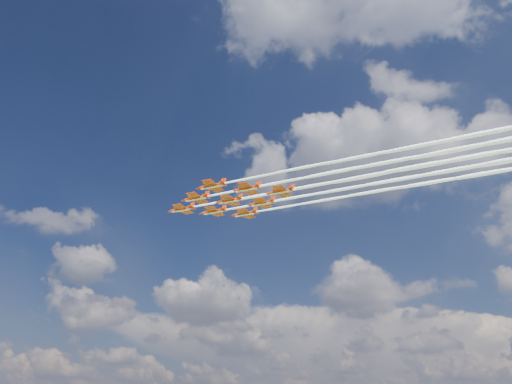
{
  "coord_description": "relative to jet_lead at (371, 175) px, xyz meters",
  "views": [
    {
      "loc": [
        73.25,
        -136.38,
        4.0
      ],
      "look_at": [
        11.33,
        -0.29,
        73.42
      ],
      "focal_mm": 35.0,
      "sensor_mm": 36.0,
      "label": 1
    }
  ],
  "objects": [
    {
      "name": "jet_row3_centre",
      "position": [
        18.9,
        0.31,
        0.0
      ],
      "size": [
        142.75,
        9.51,
        2.78
      ],
      "rotation": [
        0.0,
        0.0,
        0.02
      ],
      "color": "red"
    },
    {
      "name": "jet_row4_port",
      "position": [
        28.45,
        -5.93,
        0.0
      ],
      "size": [
        142.75,
        9.51,
        2.78
      ],
      "rotation": [
        0.0,
        0.0,
        0.02
      ],
      "color": "red"
    },
    {
      "name": "jet_row3_port",
      "position": [
        19.11,
        -12.49,
        0.0
      ],
      "size": [
        142.75,
        9.51,
        2.78
      ],
      "rotation": [
        0.0,
        0.0,
        0.02
      ],
      "color": "red"
    },
    {
      "name": "jet_tail",
      "position": [
        37.8,
        0.62,
        0.0
      ],
      "size": [
        142.75,
        9.51,
        2.78
      ],
      "rotation": [
        0.0,
        0.0,
        0.02
      ],
      "color": "red"
    },
    {
      "name": "jet_row3_starb",
      "position": [
        18.69,
        13.11,
        0.0
      ],
      "size": [
        142.75,
        9.51,
        2.78
      ],
      "rotation": [
        0.0,
        0.0,
        0.02
      ],
      "color": "red"
    },
    {
      "name": "jet_lead",
      "position": [
        0.0,
        0.0,
        0.0
      ],
      "size": [
        142.75,
        9.51,
        2.78
      ],
      "rotation": [
        0.0,
        0.0,
        0.02
      ],
      "color": "red"
    },
    {
      "name": "jet_row2_starb",
      "position": [
        9.34,
        6.55,
        0.0
      ],
      "size": [
        142.75,
        9.51,
        2.78
      ],
      "rotation": [
        0.0,
        0.0,
        0.02
      ],
      "color": "red"
    },
    {
      "name": "jet_row4_starb",
      "position": [
        28.24,
        6.86,
        0.0
      ],
      "size": [
        142.75,
        9.51,
        2.78
      ],
      "rotation": [
        0.0,
        0.0,
        0.02
      ],
      "color": "red"
    },
    {
      "name": "jet_row2_port",
      "position": [
        9.55,
        -6.24,
        0.0
      ],
      "size": [
        142.75,
        9.51,
        2.78
      ],
      "rotation": [
        0.0,
        0.0,
        0.02
      ],
      "color": "red"
    }
  ]
}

